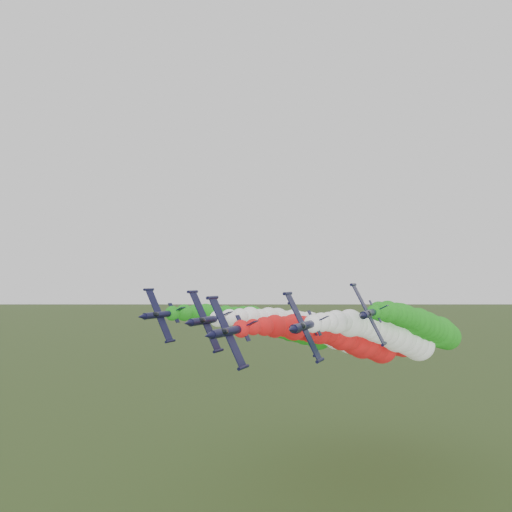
# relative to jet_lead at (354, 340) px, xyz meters

# --- Properties ---
(jet_lead) EXTENTS (14.61, 85.49, 20.20)m
(jet_lead) POSITION_rel_jet_lead_xyz_m (0.00, 0.00, 0.00)
(jet_lead) COLOR black
(jet_lead) RESTS_ON ground
(jet_inner_left) EXTENTS (14.48, 85.36, 20.08)m
(jet_inner_left) POSITION_rel_jet_lead_xyz_m (-8.84, 8.61, 0.64)
(jet_inner_left) COLOR black
(jet_inner_left) RESTS_ON ground
(jet_inner_right) EXTENTS (14.84, 85.72, 20.44)m
(jet_inner_right) POSITION_rel_jet_lead_xyz_m (8.78, 6.96, 0.44)
(jet_inner_right) COLOR black
(jet_inner_right) RESTS_ON ground
(jet_outer_left) EXTENTS (14.92, 85.80, 20.52)m
(jet_outer_left) POSITION_rel_jet_lead_xyz_m (-22.10, 15.07, 0.74)
(jet_outer_left) COLOR black
(jet_outer_left) RESTS_ON ground
(jet_outer_right) EXTENTS (14.29, 85.17, 19.89)m
(jet_outer_right) POSITION_rel_jet_lead_xyz_m (15.36, 18.13, 1.87)
(jet_outer_right) COLOR black
(jet_outer_right) RESTS_ON ground
(jet_trail) EXTENTS (14.69, 85.57, 20.29)m
(jet_trail) POSITION_rel_jet_lead_xyz_m (2.12, 26.99, -1.93)
(jet_trail) COLOR black
(jet_trail) RESTS_ON ground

